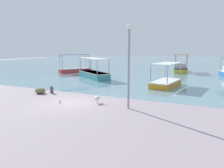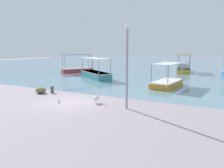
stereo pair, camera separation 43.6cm
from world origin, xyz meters
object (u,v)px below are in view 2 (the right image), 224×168
object	(u,v)px
fishing_boat_near_right	(95,74)
pelican	(96,98)
fishing_boat_far_right	(167,82)
fishing_boat_outer	(77,69)
glass_bottle	(59,102)
net_pile	(41,90)
mooring_bollard	(52,89)
fishing_boat_far_left	(184,69)
lamp_post	(127,62)

from	to	relation	value
fishing_boat_near_right	pelican	size ratio (longest dim) A/B	7.42
fishing_boat_far_right	fishing_boat_outer	distance (m)	17.41
fishing_boat_near_right	glass_bottle	world-z (taller)	fishing_boat_near_right
glass_bottle	net_pile	bearing A→B (deg)	152.18
mooring_bollard	glass_bottle	distance (m)	3.83
fishing_boat_far_left	pelican	xyz separation A→B (m)	(-2.04, -23.78, -0.23)
fishing_boat_near_right	fishing_boat_far_right	distance (m)	10.05
fishing_boat_outer	lamp_post	xyz separation A→B (m)	(15.67, -16.07, 2.45)
fishing_boat_far_right	lamp_post	world-z (taller)	lamp_post
fishing_boat_far_left	lamp_post	distance (m)	24.18
fishing_boat_near_right	fishing_boat_far_left	distance (m)	15.45
glass_bottle	lamp_post	bearing A→B (deg)	10.96
fishing_boat_near_right	fishing_boat_outer	bearing A→B (deg)	143.80
fishing_boat_near_right	fishing_boat_far_right	size ratio (longest dim) A/B	1.20
fishing_boat_far_right	net_pile	xyz separation A→B (m)	(-8.91, -8.31, -0.23)
fishing_boat_far_right	fishing_boat_outer	bearing A→B (deg)	157.24
glass_bottle	fishing_boat_far_right	bearing A→B (deg)	63.19
fishing_boat_far_left	mooring_bollard	size ratio (longest dim) A/B	8.53
fishing_boat_far_right	glass_bottle	distance (m)	11.51
fishing_boat_far_left	pelican	bearing A→B (deg)	-94.91
pelican	lamp_post	size ratio (longest dim) A/B	0.15
fishing_boat_far_right	net_pile	world-z (taller)	fishing_boat_far_right
fishing_boat_far_right	mooring_bollard	world-z (taller)	fishing_boat_far_right
fishing_boat_far_left	lamp_post	bearing A→B (deg)	-89.00
fishing_boat_near_right	pelican	xyz separation A→B (m)	(6.97, -11.22, -0.19)
fishing_boat_far_right	net_pile	bearing A→B (deg)	-136.99
fishing_boat_outer	mooring_bollard	bearing A→B (deg)	-61.26
fishing_boat_near_right	fishing_boat_far_left	world-z (taller)	fishing_boat_far_left
fishing_boat_far_left	pelican	distance (m)	23.86
lamp_post	net_pile	world-z (taller)	lamp_post
fishing_boat_outer	pelican	xyz separation A→B (m)	(13.21, -15.79, -0.16)
net_pile	glass_bottle	size ratio (longest dim) A/B	3.53
fishing_boat_outer	pelican	size ratio (longest dim) A/B	6.23
fishing_boat_outer	fishing_boat_far_right	bearing A→B (deg)	-22.76
fishing_boat_outer	net_pile	xyz separation A→B (m)	(7.14, -15.04, -0.29)
fishing_boat_near_right	net_pile	bearing A→B (deg)	-85.05
fishing_boat_far_right	lamp_post	xyz separation A→B (m)	(-0.38, -9.34, 2.51)
fishing_boat_outer	net_pile	distance (m)	16.66
fishing_boat_far_left	pelican	size ratio (longest dim) A/B	6.86
glass_bottle	fishing_boat_far_left	bearing A→B (deg)	80.04
fishing_boat_outer	glass_bottle	world-z (taller)	fishing_boat_outer
fishing_boat_near_right	net_pile	size ratio (longest dim) A/B	6.26
fishing_boat_far_left	net_pile	distance (m)	24.42
fishing_boat_outer	net_pile	world-z (taller)	fishing_boat_outer
fishing_boat_near_right	fishing_boat_outer	world-z (taller)	fishing_boat_outer
mooring_bollard	fishing_boat_far_right	bearing A→B (deg)	43.89
fishing_boat_far_right	pelican	size ratio (longest dim) A/B	6.20
fishing_boat_outer	lamp_post	bearing A→B (deg)	-45.72
pelican	fishing_boat_outer	bearing A→B (deg)	129.92
fishing_boat_near_right	lamp_post	size ratio (longest dim) A/B	1.13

